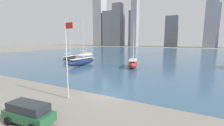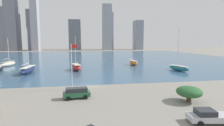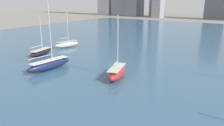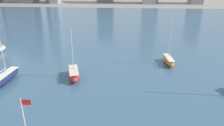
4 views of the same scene
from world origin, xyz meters
name	(u,v)px [view 2 (image 2 of 4)]	position (x,y,z in m)	size (l,w,h in m)	color
ground_plane	(90,85)	(0.00, 0.00, 0.00)	(500.00, 500.00, 0.00)	gray
harbor_water	(87,58)	(0.00, 70.00, 0.00)	(180.00, 140.00, 0.00)	#385B7A
flag_pole	(72,65)	(-3.72, -3.00, 5.27)	(1.24, 0.14, 9.61)	silver
yard_shrub	(189,92)	(16.15, -13.64, 1.67)	(4.23, 4.23, 2.60)	#4C3823
distant_city_skyline	(38,27)	(-52.70, 170.24, 26.44)	(184.61, 20.72, 73.48)	#A8A8B2
sailboat_navy	(28,70)	(-18.92, 18.40, 1.14)	(2.91, 10.99, 14.20)	#19234C
sailboat_orange	(133,63)	(19.53, 32.42, 1.07)	(2.72, 7.95, 12.28)	orange
sailboat_red	(76,67)	(-4.06, 21.83, 1.16)	(4.64, 8.30, 11.87)	#B72828
sailboat_cream	(8,64)	(-32.06, 36.78, 1.06)	(4.20, 8.37, 11.33)	beige
sailboat_teal	(179,68)	(30.96, 15.51, 1.01)	(4.55, 8.51, 14.50)	#1E757F
parked_suv_green	(77,93)	(-2.60, -9.06, 1.06)	(4.86, 2.41, 1.93)	#235B38
parked_pickup_silver	(208,116)	(14.00, -21.14, 0.86)	(5.45, 3.00, 1.73)	#B7B7BC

